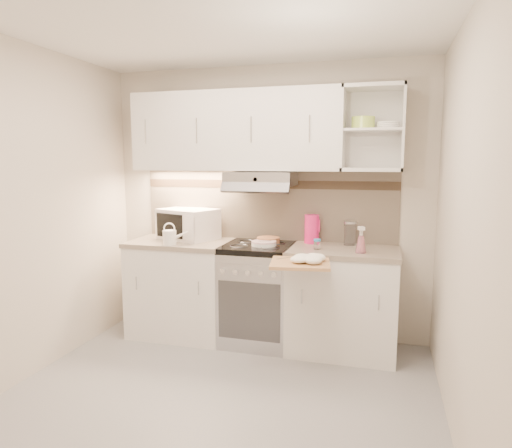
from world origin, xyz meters
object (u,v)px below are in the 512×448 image
Objects in this scene: glass_jar at (350,233)px; cutting_board at (300,263)px; electric_range at (258,294)px; spray_bottle at (361,242)px; pink_pitcher at (312,229)px; watering_can at (170,237)px; plate_stack at (264,243)px; microwave at (188,224)px.

cutting_board is at bearing -113.55° from glass_jar.
spray_bottle reaches higher than electric_range.
spray_bottle is (0.45, -0.33, -0.04)m from pink_pitcher.
pink_pitcher reaches higher than watering_can.
electric_range is at bearing 0.96° from watering_can.
plate_stack is at bearing -2.67° from watering_can.
electric_range is 4.26× the size of glass_jar.
pink_pitcher is 0.56m from spray_bottle.
spray_bottle reaches higher than glass_jar.
electric_range is 2.05× the size of cutting_board.
watering_can reaches higher than electric_range.
pink_pitcher is at bearing 31.61° from plate_stack.
microwave reaches higher than electric_range.
cutting_board is at bearing -7.61° from microwave.
spray_bottle is 0.53× the size of cutting_board.
glass_jar reaches higher than electric_range.
plate_stack is 0.76m from glass_jar.
plate_stack reaches higher than electric_range.
watering_can is 1.09× the size of glass_jar.
pink_pitcher reaches higher than spray_bottle.
microwave reaches higher than pink_pitcher.
pink_pitcher is (0.45, 0.20, 0.58)m from electric_range.
spray_bottle reaches higher than watering_can.
pink_pitcher is at bearing 24.15° from electric_range.
microwave reaches higher than cutting_board.
electric_range is 3.90× the size of watering_can.
glass_jar is at bearing -1.87° from pink_pitcher.
pink_pitcher is (1.19, 0.42, 0.06)m from watering_can.
pink_pitcher is at bearing 4.00° from watering_can.
pink_pitcher is 1.13× the size of spray_bottle.
microwave is 2.76× the size of plate_stack.
electric_range is at bearing 149.38° from plate_stack.
spray_bottle reaches higher than cutting_board.
electric_range is at bearing 150.91° from spray_bottle.
spray_bottle reaches higher than plate_stack.
watering_can reaches higher than plate_stack.
cutting_board is at bearing -29.13° from watering_can.
watering_can is 1.00× the size of spray_bottle.
plate_stack reaches higher than cutting_board.
microwave is at bearing 169.34° from plate_stack.
watering_can is (-0.02, -0.33, -0.07)m from microwave.
microwave is 1.64m from spray_bottle.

